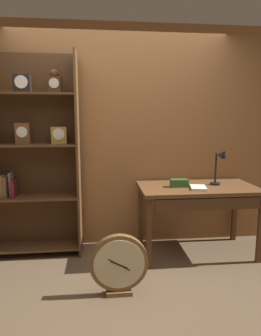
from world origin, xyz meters
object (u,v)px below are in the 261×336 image
bookshelf (24,155)px  round_clock_large (119,265)px  desk_lamp (220,163)px  open_repair_manual (198,188)px  toolbox_small (179,183)px  workbench (198,194)px

bookshelf → round_clock_large: (0.97, -0.93, -0.85)m
desk_lamp → open_repair_manual: desk_lamp is taller
desk_lamp → round_clock_large: desk_lamp is taller
open_repair_manual → round_clock_large: open_repair_manual is taller
desk_lamp → open_repair_manual: 0.41m
desk_lamp → open_repair_manual: (-0.30, -0.15, -0.24)m
bookshelf → desk_lamp: (2.17, -0.17, -0.10)m
desk_lamp → toolbox_small: bearing=-175.9°
workbench → toolbox_small: size_ratio=6.78×
workbench → round_clock_large: workbench is taller
workbench → desk_lamp: 0.43m
desk_lamp → toolbox_small: desk_lamp is taller
bookshelf → workbench: size_ratio=1.72×
open_repair_manual → bookshelf: bearing=-177.8°
open_repair_manual → round_clock_large: size_ratio=0.40×
bookshelf → toolbox_small: (1.69, -0.21, -0.31)m
workbench → open_repair_manual: 0.15m
workbench → toolbox_small: toolbox_small is taller
desk_lamp → round_clock_large: 1.60m
open_repair_manual → round_clock_large: (-0.89, -0.60, -0.52)m
toolbox_small → open_repair_manual: 0.21m
bookshelf → round_clock_large: size_ratio=4.05×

